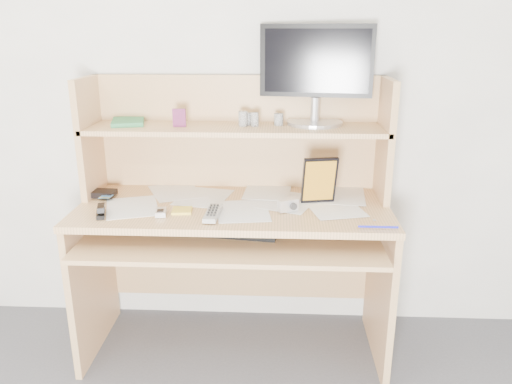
{
  "coord_description": "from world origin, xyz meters",
  "views": [
    {
      "loc": [
        0.2,
        -0.63,
        1.5
      ],
      "look_at": [
        0.1,
        1.43,
        0.83
      ],
      "focal_mm": 35.0,
      "sensor_mm": 36.0,
      "label": 1
    }
  ],
  "objects_px": {
    "keyboard": "(224,228)",
    "desk": "(235,210)",
    "tv_remote": "(213,213)",
    "monitor": "(316,72)",
    "game_case": "(319,180)"
  },
  "relations": [
    {
      "from": "keyboard",
      "to": "desk",
      "type": "bearing_deg",
      "value": 83.95
    },
    {
      "from": "tv_remote",
      "to": "monitor",
      "type": "xyz_separation_m",
      "value": [
        0.44,
        0.39,
        0.55
      ]
    },
    {
      "from": "keyboard",
      "to": "tv_remote",
      "type": "bearing_deg",
      "value": -105.65
    },
    {
      "from": "desk",
      "to": "tv_remote",
      "type": "distance_m",
      "value": 0.25
    },
    {
      "from": "desk",
      "to": "game_case",
      "type": "bearing_deg",
      "value": -8.28
    },
    {
      "from": "desk",
      "to": "monitor",
      "type": "height_order",
      "value": "monitor"
    },
    {
      "from": "tv_remote",
      "to": "game_case",
      "type": "bearing_deg",
      "value": 23.11
    },
    {
      "from": "game_case",
      "to": "keyboard",
      "type": "bearing_deg",
      "value": -178.92
    },
    {
      "from": "game_case",
      "to": "tv_remote",
      "type": "bearing_deg",
      "value": -170.18
    },
    {
      "from": "monitor",
      "to": "desk",
      "type": "bearing_deg",
      "value": -148.87
    },
    {
      "from": "desk",
      "to": "monitor",
      "type": "xyz_separation_m",
      "value": [
        0.37,
        0.16,
        0.63
      ]
    },
    {
      "from": "monitor",
      "to": "tv_remote",
      "type": "bearing_deg",
      "value": -130.9
    },
    {
      "from": "game_case",
      "to": "monitor",
      "type": "xyz_separation_m",
      "value": [
        -0.02,
        0.22,
        0.46
      ]
    },
    {
      "from": "monitor",
      "to": "keyboard",
      "type": "bearing_deg",
      "value": -135.25
    },
    {
      "from": "monitor",
      "to": "game_case",
      "type": "bearing_deg",
      "value": -77.9
    }
  ]
}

